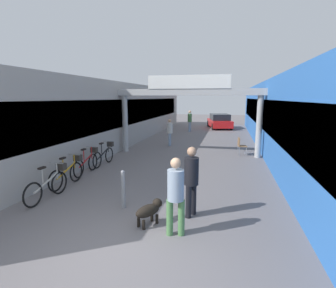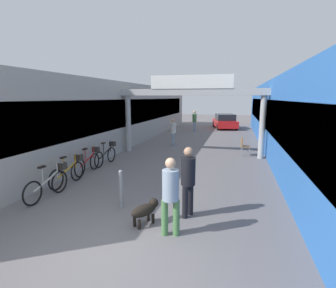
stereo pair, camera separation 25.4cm
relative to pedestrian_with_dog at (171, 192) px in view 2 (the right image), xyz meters
The scene contains 16 objects.
ground_plane 1.59m from the pedestrian_with_dog, 137.50° to the right, with size 80.00×80.00×0.00m, color slate.
storefront_left 11.83m from the pedestrian_with_dog, 120.80° to the left, with size 3.00×26.00×3.64m.
storefront_right 10.98m from the pedestrian_with_dog, 67.75° to the left, with size 3.00×26.00×3.64m.
arcade_sign_gateway 8.12m from the pedestrian_with_dog, 96.87° to the left, with size 7.40×0.47×3.88m.
pedestrian_with_dog is the anchor object (origin of this frame).
pedestrian_companion 0.99m from the pedestrian_with_dog, 79.13° to the left, with size 0.44×0.44×1.70m.
pedestrian_carrying_crate 10.35m from the pedestrian_with_dog, 103.31° to the left, with size 0.37×0.39×1.58m.
pedestrian_elderly_walking 16.73m from the pedestrian_with_dog, 97.35° to the left, with size 0.37×0.39×1.76m.
dog_on_leash 0.95m from the pedestrian_with_dog, 153.45° to the left, with size 0.60×0.76×0.55m.
bicycle_silver_nearest 4.06m from the pedestrian_with_dog, 163.24° to the left, with size 0.46×1.69×0.98m.
bicycle_orange_second 4.67m from the pedestrian_with_dog, 150.10° to the left, with size 0.46×1.69×0.98m.
bicycle_red_third 5.58m from the pedestrian_with_dog, 138.14° to the left, with size 0.46×1.69×0.98m.
bicycle_black_farthest 6.50m from the pedestrian_with_dog, 129.14° to the left, with size 0.46×1.69×0.98m.
bollard_post_metal 1.94m from the pedestrian_with_dog, 146.81° to the left, with size 0.10×0.10×1.01m.
cafe_chair_wood_nearer 8.37m from the pedestrian_with_dog, 78.77° to the left, with size 0.45×0.45×0.89m.
parked_car_red 19.82m from the pedestrian_with_dog, 89.47° to the left, with size 2.55×4.28×1.33m.
Camera 2 is at (2.18, -4.03, 2.83)m, focal length 28.00 mm.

